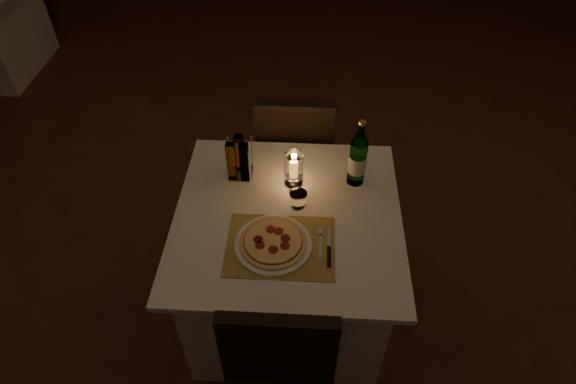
# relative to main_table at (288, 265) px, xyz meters

# --- Properties ---
(floor) EXTENTS (8.00, 10.00, 0.02)m
(floor) POSITION_rel_main_table_xyz_m (0.04, 0.27, -0.38)
(floor) COLOR #4A2217
(floor) RESTS_ON ground
(main_table) EXTENTS (1.00, 1.00, 0.74)m
(main_table) POSITION_rel_main_table_xyz_m (0.00, 0.00, 0.00)
(main_table) COLOR silver
(main_table) RESTS_ON ground
(chair_far) EXTENTS (0.42, 0.42, 0.90)m
(chair_far) POSITION_rel_main_table_xyz_m (-0.00, 0.71, 0.18)
(chair_far) COLOR black
(chair_far) RESTS_ON ground
(placemat) EXTENTS (0.45, 0.34, 0.00)m
(placemat) POSITION_rel_main_table_xyz_m (-0.02, -0.18, 0.37)
(placemat) COLOR #A58539
(placemat) RESTS_ON main_table
(plate) EXTENTS (0.32, 0.32, 0.01)m
(plate) POSITION_rel_main_table_xyz_m (-0.05, -0.18, 0.38)
(plate) COLOR white
(plate) RESTS_ON placemat
(pizza) EXTENTS (0.28, 0.28, 0.02)m
(pizza) POSITION_rel_main_table_xyz_m (-0.05, -0.18, 0.39)
(pizza) COLOR #D8B77F
(pizza) RESTS_ON plate
(fork) EXTENTS (0.02, 0.18, 0.00)m
(fork) POSITION_rel_main_table_xyz_m (0.14, -0.15, 0.37)
(fork) COLOR silver
(fork) RESTS_ON placemat
(knife) EXTENTS (0.02, 0.22, 0.01)m
(knife) POSITION_rel_main_table_xyz_m (0.18, -0.21, 0.37)
(knife) COLOR black
(knife) RESTS_ON placemat
(tumbler) EXTENTS (0.08, 0.08, 0.08)m
(tumbler) POSITION_rel_main_table_xyz_m (0.04, 0.05, 0.41)
(tumbler) COLOR white
(tumbler) RESTS_ON main_table
(water_bottle) EXTENTS (0.08, 0.08, 0.35)m
(water_bottle) POSITION_rel_main_table_xyz_m (0.30, 0.23, 0.51)
(water_bottle) COLOR #559E55
(water_bottle) RESTS_ON main_table
(hurricane_candle) EXTENTS (0.09, 0.09, 0.17)m
(hurricane_candle) POSITION_rel_main_table_xyz_m (0.02, 0.21, 0.47)
(hurricane_candle) COLOR white
(hurricane_candle) RESTS_ON main_table
(cruet_caddy) EXTENTS (0.12, 0.12, 0.21)m
(cruet_caddy) POSITION_rel_main_table_xyz_m (-0.24, 0.24, 0.46)
(cruet_caddy) COLOR white
(cruet_caddy) RESTS_ON main_table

